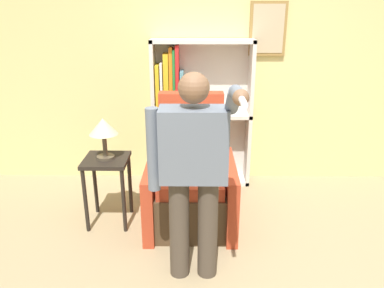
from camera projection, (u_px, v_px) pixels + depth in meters
name	position (u px, v px, depth m)	size (l,w,h in m)	color
wall_back	(221.00, 61.00, 4.18)	(8.00, 0.11, 2.80)	#DBCC84
bookcase	(190.00, 117.00, 4.24)	(1.11, 0.28, 1.65)	silver
armchair	(191.00, 185.00, 3.58)	(0.82, 0.88, 1.20)	#4C3823
person_standing	(193.00, 167.00, 2.62)	(0.62, 0.78, 1.57)	#473D33
side_table	(107.00, 172.00, 3.48)	(0.40, 0.40, 0.66)	black
table_lamp	(103.00, 129.00, 3.33)	(0.26, 0.26, 0.38)	#4C4233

